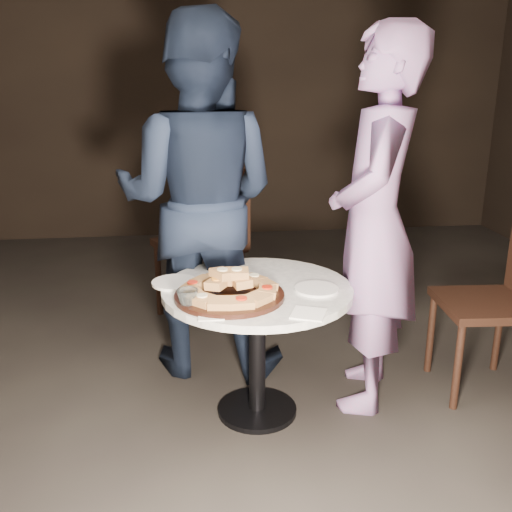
{
  "coord_description": "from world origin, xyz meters",
  "views": [
    {
      "loc": [
        -0.2,
        -2.27,
        1.56
      ],
      "look_at": [
        0.1,
        0.18,
        0.78
      ],
      "focal_mm": 40.0,
      "sensor_mm": 36.0,
      "label": 1
    }
  ],
  "objects_px": {
    "focaccia_pile": "(229,286)",
    "diner_navy": "(198,201)",
    "table": "(257,311)",
    "water_glass": "(188,299)",
    "chair_right": "(506,290)",
    "chair_far": "(205,237)",
    "diner_teal": "(375,225)",
    "serving_board": "(230,296)"
  },
  "relations": [
    {
      "from": "chair_far",
      "to": "diner_navy",
      "type": "distance_m",
      "value": 0.63
    },
    {
      "from": "water_glass",
      "to": "focaccia_pile",
      "type": "bearing_deg",
      "value": 29.42
    },
    {
      "from": "diner_navy",
      "to": "chair_far",
      "type": "bearing_deg",
      "value": -79.57
    },
    {
      "from": "water_glass",
      "to": "diner_navy",
      "type": "height_order",
      "value": "diner_navy"
    },
    {
      "from": "chair_right",
      "to": "diner_teal",
      "type": "distance_m",
      "value": 0.78
    },
    {
      "from": "focaccia_pile",
      "to": "chair_right",
      "type": "xyz_separation_m",
      "value": [
        1.4,
        0.21,
        -0.16
      ]
    },
    {
      "from": "focaccia_pile",
      "to": "diner_navy",
      "type": "xyz_separation_m",
      "value": [
        -0.11,
        0.66,
        0.24
      ]
    },
    {
      "from": "diner_teal",
      "to": "focaccia_pile",
      "type": "bearing_deg",
      "value": -54.23
    },
    {
      "from": "table",
      "to": "chair_far",
      "type": "xyz_separation_m",
      "value": [
        -0.2,
        1.07,
        0.07
      ]
    },
    {
      "from": "diner_navy",
      "to": "chair_right",
      "type": "bearing_deg",
      "value": 178.26
    },
    {
      "from": "serving_board",
      "to": "water_glass",
      "type": "bearing_deg",
      "value": -151.79
    },
    {
      "from": "table",
      "to": "chair_far",
      "type": "distance_m",
      "value": 1.09
    },
    {
      "from": "diner_navy",
      "to": "diner_teal",
      "type": "height_order",
      "value": "diner_navy"
    },
    {
      "from": "serving_board",
      "to": "chair_far",
      "type": "height_order",
      "value": "chair_far"
    },
    {
      "from": "focaccia_pile",
      "to": "water_glass",
      "type": "relative_size",
      "value": 4.86
    },
    {
      "from": "chair_right",
      "to": "table",
      "type": "bearing_deg",
      "value": -82.18
    },
    {
      "from": "table",
      "to": "chair_right",
      "type": "height_order",
      "value": "chair_right"
    },
    {
      "from": "serving_board",
      "to": "water_glass",
      "type": "height_order",
      "value": "water_glass"
    },
    {
      "from": "serving_board",
      "to": "chair_right",
      "type": "distance_m",
      "value": 1.42
    },
    {
      "from": "chair_right",
      "to": "serving_board",
      "type": "bearing_deg",
      "value": -77.57
    },
    {
      "from": "table",
      "to": "water_glass",
      "type": "bearing_deg",
      "value": -145.11
    },
    {
      "from": "chair_far",
      "to": "serving_board",
      "type": "bearing_deg",
      "value": 68.97
    },
    {
      "from": "water_glass",
      "to": "diner_navy",
      "type": "distance_m",
      "value": 0.81
    },
    {
      "from": "water_glass",
      "to": "diner_teal",
      "type": "xyz_separation_m",
      "value": [
        0.88,
        0.31,
        0.21
      ]
    },
    {
      "from": "focaccia_pile",
      "to": "chair_right",
      "type": "distance_m",
      "value": 1.42
    },
    {
      "from": "focaccia_pile",
      "to": "water_glass",
      "type": "xyz_separation_m",
      "value": [
        -0.18,
        -0.1,
        -0.01
      ]
    },
    {
      "from": "chair_far",
      "to": "water_glass",
      "type": "bearing_deg",
      "value": 60.88
    },
    {
      "from": "chair_far",
      "to": "chair_right",
      "type": "distance_m",
      "value": 1.76
    },
    {
      "from": "serving_board",
      "to": "diner_navy",
      "type": "xyz_separation_m",
      "value": [
        -0.11,
        0.67,
        0.28
      ]
    },
    {
      "from": "serving_board",
      "to": "water_glass",
      "type": "distance_m",
      "value": 0.2
    },
    {
      "from": "table",
      "to": "water_glass",
      "type": "xyz_separation_m",
      "value": [
        -0.31,
        -0.22,
        0.16
      ]
    },
    {
      "from": "serving_board",
      "to": "water_glass",
      "type": "relative_size",
      "value": 5.38
    },
    {
      "from": "table",
      "to": "chair_far",
      "type": "bearing_deg",
      "value": 100.6
    },
    {
      "from": "table",
      "to": "chair_right",
      "type": "distance_m",
      "value": 1.26
    },
    {
      "from": "table",
      "to": "water_glass",
      "type": "height_order",
      "value": "water_glass"
    },
    {
      "from": "table",
      "to": "chair_right",
      "type": "relative_size",
      "value": 1.05
    },
    {
      "from": "water_glass",
      "to": "chair_right",
      "type": "xyz_separation_m",
      "value": [
        1.57,
        0.31,
        -0.15
      ]
    },
    {
      "from": "table",
      "to": "diner_teal",
      "type": "distance_m",
      "value": 0.68
    },
    {
      "from": "diner_teal",
      "to": "chair_far",
      "type": "bearing_deg",
      "value": -123.11
    },
    {
      "from": "chair_right",
      "to": "diner_teal",
      "type": "relative_size",
      "value": 0.52
    },
    {
      "from": "diner_teal",
      "to": "table",
      "type": "bearing_deg",
      "value": -61.65
    },
    {
      "from": "focaccia_pile",
      "to": "diner_navy",
      "type": "bearing_deg",
      "value": 99.38
    }
  ]
}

